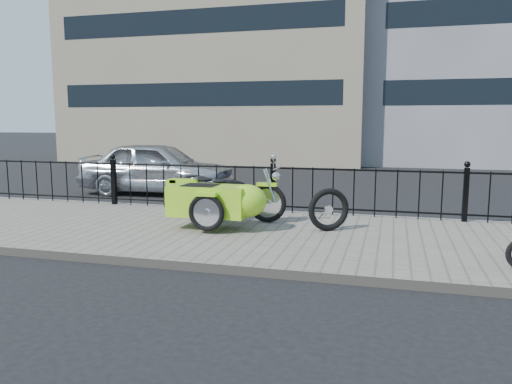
# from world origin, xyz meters

# --- Properties ---
(ground) EXTENTS (120.00, 120.00, 0.00)m
(ground) POSITION_xyz_m (0.00, 0.00, 0.00)
(ground) COLOR black
(ground) RESTS_ON ground
(sidewalk) EXTENTS (30.00, 3.80, 0.12)m
(sidewalk) POSITION_xyz_m (0.00, -0.50, 0.06)
(sidewalk) COLOR slate
(sidewalk) RESTS_ON ground
(curb) EXTENTS (30.00, 0.10, 0.12)m
(curb) POSITION_xyz_m (0.00, 1.44, 0.06)
(curb) COLOR gray
(curb) RESTS_ON ground
(iron_fence) EXTENTS (14.11, 0.11, 1.08)m
(iron_fence) POSITION_xyz_m (0.00, 1.30, 0.59)
(iron_fence) COLOR black
(iron_fence) RESTS_ON sidewalk
(building_tan) EXTENTS (14.00, 8.01, 12.00)m
(building_tan) POSITION_xyz_m (-6.00, 15.99, 6.00)
(building_tan) COLOR gray
(building_tan) RESTS_ON ground
(motorcycle_sidecar) EXTENTS (2.28, 1.48, 0.98)m
(motorcycle_sidecar) POSITION_xyz_m (-0.49, -0.32, 0.59)
(motorcycle_sidecar) COLOR black
(motorcycle_sidecar) RESTS_ON sidewalk
(spare_tire) EXTENTS (0.65, 0.45, 0.70)m
(spare_tire) POSITION_xyz_m (1.26, -0.11, 0.47)
(spare_tire) COLOR black
(spare_tire) RESTS_ON sidewalk
(sedan_car) EXTENTS (4.11, 1.84, 1.37)m
(sedan_car) POSITION_xyz_m (-3.65, 3.69, 0.69)
(sedan_car) COLOR #BABCC2
(sedan_car) RESTS_ON ground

